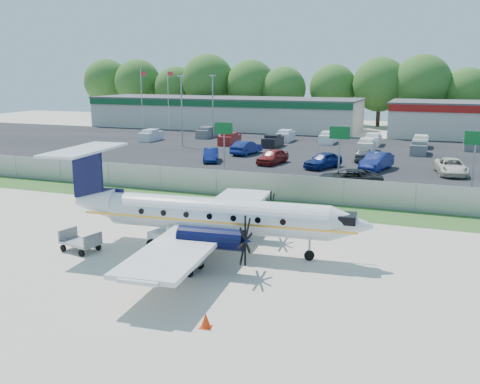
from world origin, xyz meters
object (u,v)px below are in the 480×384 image
(aircraft, at_px, (211,215))
(baggage_cart_far, at_px, (80,242))
(pushback_tug, at_px, (178,238))
(baggage_cart_near, at_px, (181,261))

(aircraft, distance_m, baggage_cart_far, 7.26)
(pushback_tug, bearing_deg, baggage_cart_near, -59.75)
(aircraft, relative_size, baggage_cart_near, 8.06)
(aircraft, height_order, pushback_tug, aircraft)
(baggage_cart_near, bearing_deg, pushback_tug, 120.25)
(baggage_cart_near, xyz_separation_m, baggage_cart_far, (-6.47, 0.74, -0.00))
(baggage_cart_far, bearing_deg, pushback_tug, 21.70)
(pushback_tug, xyz_separation_m, baggage_cart_far, (-4.90, -1.95, -0.19))
(baggage_cart_near, height_order, baggage_cart_far, same)
(pushback_tug, bearing_deg, aircraft, 16.63)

